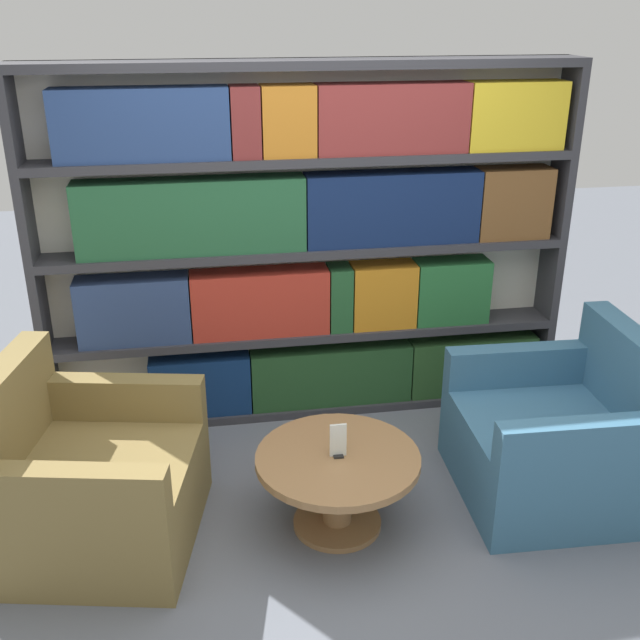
{
  "coord_description": "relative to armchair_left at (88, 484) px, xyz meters",
  "views": [
    {
      "loc": [
        -0.62,
        -2.74,
        2.43
      ],
      "look_at": [
        -0.04,
        0.8,
        0.9
      ],
      "focal_mm": 42.0,
      "sensor_mm": 36.0,
      "label": 1
    }
  ],
  "objects": [
    {
      "name": "coffee_table",
      "position": [
        1.2,
        -0.11,
        -0.01
      ],
      "size": [
        0.81,
        0.81,
        0.41
      ],
      "color": "olive",
      "rests_on": "ground_plane"
    },
    {
      "name": "bookshelf",
      "position": [
        1.27,
        1.11,
        0.77
      ],
      "size": [
        3.17,
        0.3,
        2.15
      ],
      "color": "silver",
      "rests_on": "ground_plane"
    },
    {
      "name": "armchair_left",
      "position": [
        0.0,
        0.0,
        0.0
      ],
      "size": [
        1.09,
        1.09,
        0.9
      ],
      "rotation": [
        0.0,
        0.0,
        1.37
      ],
      "color": "olive",
      "rests_on": "ground_plane"
    },
    {
      "name": "ground_plane",
      "position": [
        1.23,
        -0.38,
        -0.31
      ],
      "size": [
        14.0,
        14.0,
        0.0
      ],
      "primitive_type": "plane",
      "color": "slate"
    },
    {
      "name": "armchair_right",
      "position": [
        2.39,
        -0.01,
        0.0
      ],
      "size": [
        0.95,
        0.96,
        0.9
      ],
      "rotation": [
        0.0,
        0.0,
        -1.61
      ],
      "color": "#386684",
      "rests_on": "ground_plane"
    },
    {
      "name": "table_sign",
      "position": [
        1.2,
        -0.11,
        0.18
      ],
      "size": [
        0.08,
        0.06,
        0.17
      ],
      "color": "black",
      "rests_on": "coffee_table"
    }
  ]
}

